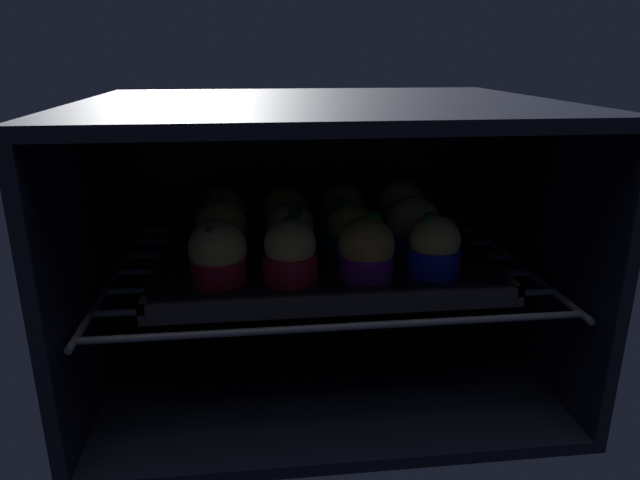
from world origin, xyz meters
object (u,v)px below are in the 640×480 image
muffin_row0_col0 (218,254)px  muffin_row1_col0 (222,232)px  muffin_row1_col3 (413,226)px  muffin_row2_col0 (224,215)px  baking_tray (320,258)px  muffin_row2_col1 (285,214)px  muffin_row1_col1 (290,232)px  muffin_row0_col1 (290,252)px  muffin_row0_col3 (434,247)px  muffin_row2_col2 (342,212)px  muffin_row0_col2 (367,250)px  muffin_row2_col3 (400,208)px  muffin_row1_col2 (350,231)px

muffin_row0_col0 → muffin_row1_col0: 8.08cm
muffin_row0_col0 → muffin_row1_col3: same height
muffin_row1_col0 → muffin_row2_col0: 8.96cm
baking_tray → muffin_row2_col1: (-4.13, 8.24, 3.98)cm
muffin_row1_col1 → muffin_row1_col0: bearing=-179.2°
muffin_row0_col1 → muffin_row1_col0: 12.05cm
muffin_row0_col3 → muffin_row2_col2: muffin_row0_col3 is taller
muffin_row1_col1 → muffin_row1_col3: 16.56cm
muffin_row0_col0 → muffin_row0_col1: (8.46, -0.59, 0.12)cm
muffin_row2_col2 → muffin_row1_col1: bearing=-134.0°
muffin_row0_col0 → muffin_row0_col2: (17.65, -0.33, -0.11)cm
baking_tray → muffin_row2_col0: muffin_row2_col0 is taller
baking_tray → muffin_row2_col2: size_ratio=5.44×
muffin_row1_col1 → muffin_row2_col3: muffin_row2_col3 is taller
baking_tray → muffin_row0_col2: size_ratio=5.28×
muffin_row0_col2 → muffin_row2_col3: 19.52cm
muffin_row0_col1 → muffin_row2_col1: (0.44, 17.08, -0.15)cm
baking_tray → muffin_row1_col3: muffin_row1_col3 is taller
muffin_row0_col3 → muffin_row1_col0: (-25.95, 8.38, 0.30)cm
muffin_row2_col1 → muffin_row1_col0: bearing=-136.4°
muffin_row0_col0 → muffin_row1_col2: size_ratio=0.98×
muffin_row2_col1 → muffin_row2_col3: (17.33, 0.72, 0.25)cm
muffin_row1_col1 → muffin_row2_col0: muffin_row2_col0 is taller
muffin_row1_col0 → muffin_row2_col1: size_ratio=1.02×
muffin_row0_col0 → muffin_row1_col3: bearing=17.4°
muffin_row0_col2 → muffin_row1_col1: size_ratio=1.10×
muffin_row1_col0 → muffin_row1_col1: size_ratio=1.10×
muffin_row0_col0 → muffin_row2_col3: 31.37cm
muffin_row0_col1 → muffin_row1_col2: size_ratio=1.01×
muffin_row1_col2 → muffin_row1_col3: size_ratio=1.01×
muffin_row2_col1 → muffin_row0_col3: bearing=-44.4°
muffin_row0_col3 → muffin_row1_col1: muffin_row0_col3 is taller
muffin_row1_col0 → muffin_row2_col3: (26.15, 9.13, 0.01)cm
muffin_row2_col2 → muffin_row0_col0: bearing=-136.0°
baking_tray → muffin_row1_col3: (12.61, -0.24, 4.08)cm
muffin_row0_col1 → muffin_row2_col3: (17.77, 17.80, 0.10)cm
muffin_row1_col2 → muffin_row2_col3: size_ratio=0.98×
muffin_row1_col0 → muffin_row2_col1: (8.82, 8.41, -0.24)cm
muffin_row1_col3 → muffin_row2_col1: bearing=153.1°
muffin_row0_col3 → muffin_row1_col0: bearing=162.1°
muffin_row0_col1 → muffin_row0_col2: 9.20cm
muffin_row1_col3 → muffin_row2_col0: same height
muffin_row0_col3 → muffin_row0_col1: bearing=-179.1°
muffin_row1_col1 → muffin_row1_col2: muffin_row1_col2 is taller
baking_tray → muffin_row0_col1: 10.77cm
baking_tray → muffin_row2_col3: (13.20, 8.96, 4.23)cm
baking_tray → muffin_row0_col0: muffin_row0_col0 is taller
muffin_row1_col0 → muffin_row1_col3: bearing=-0.1°
muffin_row0_col3 → muffin_row2_col0: same height
muffin_row1_col1 → muffin_row2_col0: 12.67cm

